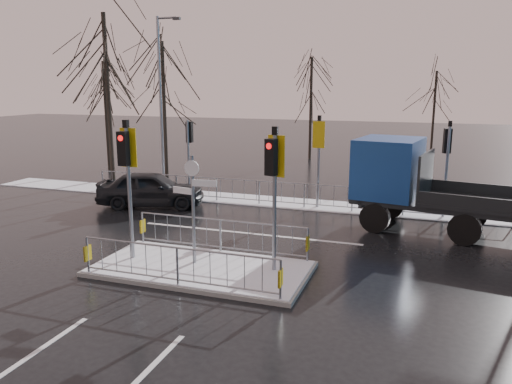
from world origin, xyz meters
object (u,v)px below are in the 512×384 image
(traffic_island, at_px, (201,257))
(street_lamp_left, at_px, (162,97))
(car_far_lane, at_px, (151,189))
(flatbed_truck, at_px, (416,182))

(traffic_island, xyz_separation_m, street_lamp_left, (-6.42, 9.49, 4.10))
(car_far_lane, height_order, flatbed_truck, flatbed_truck)
(traffic_island, xyz_separation_m, car_far_lane, (-5.24, 6.19, 0.37))
(car_far_lane, relative_size, street_lamp_left, 0.54)
(traffic_island, bearing_deg, car_far_lane, 130.23)
(traffic_island, relative_size, flatbed_truck, 0.83)
(flatbed_truck, xyz_separation_m, street_lamp_left, (-11.87, 3.19, 2.78))
(traffic_island, relative_size, car_far_lane, 1.34)
(car_far_lane, bearing_deg, flatbed_truck, -107.58)
(traffic_island, relative_size, street_lamp_left, 0.73)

